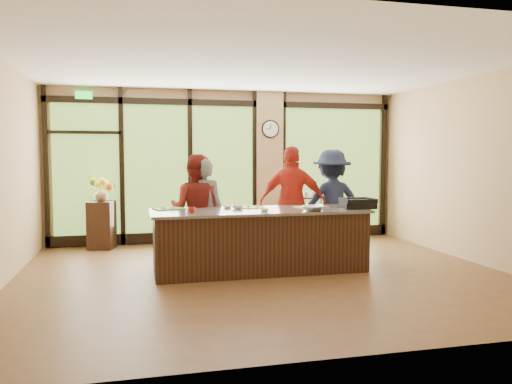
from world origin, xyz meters
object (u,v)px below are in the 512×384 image
cook_right (332,203)px  roasting_pan (358,205)px  island_base (260,241)px  bar_cart (309,211)px  flower_stand (102,225)px  cook_left (204,211)px

cook_right → roasting_pan: cook_right is taller
island_base → bar_cart: size_ratio=3.14×
roasting_pan → flower_stand: size_ratio=0.55×
cook_left → flower_stand: size_ratio=1.91×
cook_left → cook_right: bearing=-156.5°
cook_right → flower_stand: size_ratio=2.08×
flower_stand → bar_cart: (4.03, -0.02, 0.15)m
flower_stand → cook_right: bearing=-9.7°
cook_left → flower_stand: (-1.68, 1.71, -0.40)m
cook_left → roasting_pan: size_ratio=3.49×
roasting_pan → bar_cart: (0.11, 2.53, -0.37)m
cook_left → roasting_pan: 2.39m
roasting_pan → bar_cart: bearing=92.2°
flower_stand → roasting_pan: bearing=-20.0°
cook_left → roasting_pan: cook_left is taller
island_base → flower_stand: (-2.42, 2.38, -0.00)m
bar_cart → flower_stand: bearing=162.4°
roasting_pan → flower_stand: (-3.92, 2.55, -0.52)m
island_base → roasting_pan: (1.50, -0.17, 0.52)m
island_base → cook_right: 1.70m
cook_left → bar_cart: cook_left is taller
bar_cart → roasting_pan: bearing=-109.8°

